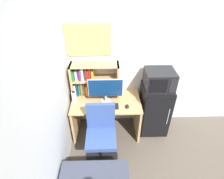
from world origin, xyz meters
The scene contains 12 objects.
wall_back centered at (0.40, 0.02, 1.30)m, with size 6.40×0.04×2.60m, color silver.
wall_left centered at (-1.62, -1.60, 1.30)m, with size 0.04×4.40×2.60m, color silver.
desk centered at (-0.97, -0.33, 0.50)m, with size 1.15×0.66×0.73m.
hutch_bookshelf centered at (-1.27, -0.12, 1.04)m, with size 0.79×0.26×0.58m.
monitor centered at (-0.98, -0.34, 0.98)m, with size 0.56×0.18×0.43m.
keyboard centered at (-0.96, -0.49, 0.74)m, with size 0.38×0.14×0.02m, color black.
computer_mouse centered at (-0.64, -0.51, 0.75)m, with size 0.06×0.10×0.04m, color black.
water_bottle centered at (-1.49, -0.35, 0.84)m, with size 0.08×0.08×0.22m.
mini_fridge centered at (-0.11, -0.27, 0.47)m, with size 0.49×0.51×0.94m.
microwave centered at (-0.11, -0.27, 1.10)m, with size 0.46×0.40×0.31m.
desk_chair centered at (-1.05, -0.85, 0.43)m, with size 0.51×0.51×0.98m.
wall_corkboard centered at (-1.23, -0.01, 1.66)m, with size 0.70×0.02×0.50m, color tan.
Camera 1 is at (-0.94, -2.68, 2.60)m, focal length 28.65 mm.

